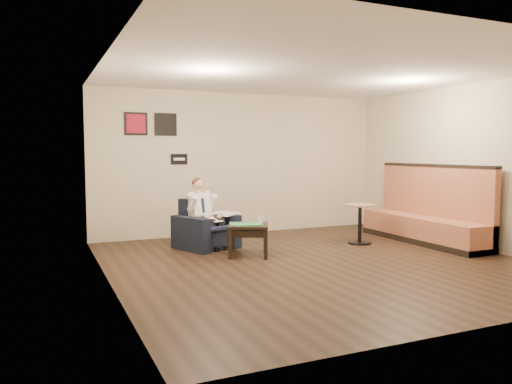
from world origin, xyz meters
name	(u,v)px	position (x,y,z in m)	size (l,w,h in m)	color
ground	(319,262)	(0.00, 0.00, 0.00)	(6.00, 6.00, 0.00)	black
wall_back	(242,164)	(0.00, 3.00, 1.40)	(6.00, 0.02, 2.80)	beige
wall_front	(490,178)	(0.00, -3.00, 1.40)	(6.00, 0.02, 2.80)	beige
wall_left	(107,171)	(-3.00, 0.00, 1.40)	(0.02, 6.00, 2.80)	beige
wall_right	(471,166)	(3.00, 0.00, 1.40)	(0.02, 6.00, 2.80)	beige
ceiling	(321,71)	(0.00, 0.00, 2.80)	(6.00, 6.00, 0.02)	white
seating_sign	(179,159)	(-1.30, 2.98, 1.50)	(0.32, 0.02, 0.20)	black
art_print_left	(136,124)	(-2.10, 2.98, 2.15)	(0.42, 0.03, 0.42)	#AC152B
art_print_right	(166,124)	(-1.55, 2.98, 2.15)	(0.42, 0.03, 0.42)	black
armchair	(206,224)	(-1.17, 1.74, 0.42)	(0.86, 0.86, 0.83)	black
seated_man	(210,215)	(-1.13, 1.64, 0.57)	(0.54, 0.81, 1.14)	white
lap_papers	(214,219)	(-1.10, 1.56, 0.51)	(0.19, 0.27, 0.01)	white
newspaper	(225,214)	(-0.82, 1.79, 0.57)	(0.36, 0.45, 0.01)	silver
side_table	(248,240)	(-0.77, 0.87, 0.25)	(0.61, 0.61, 0.50)	black
green_folder	(246,224)	(-0.81, 0.86, 0.51)	(0.50, 0.36, 0.01)	green
coffee_mug	(261,220)	(-0.53, 0.91, 0.55)	(0.09, 0.09, 0.11)	white
smartphone	(252,222)	(-0.64, 1.01, 0.51)	(0.16, 0.08, 0.01)	black
banquette	(424,204)	(2.59, 0.67, 0.70)	(0.65, 2.72, 1.39)	#A55C40
cafe_table	(360,224)	(1.47, 1.03, 0.35)	(0.57, 0.57, 0.71)	#9D7555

